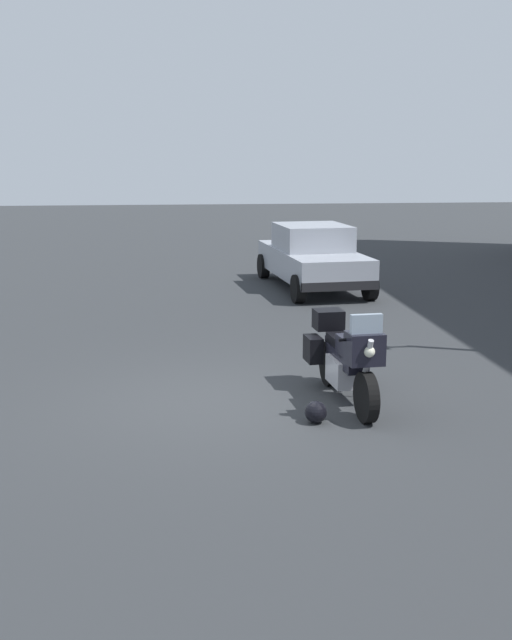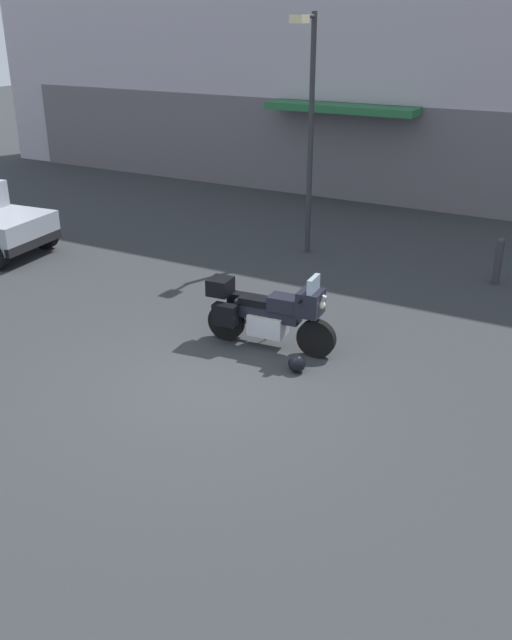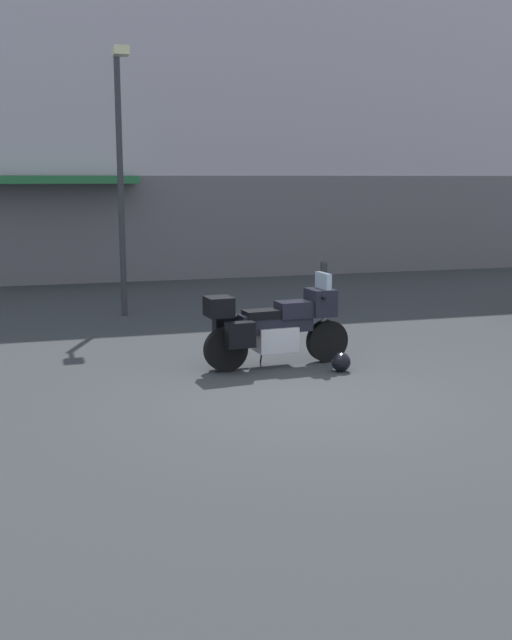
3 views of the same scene
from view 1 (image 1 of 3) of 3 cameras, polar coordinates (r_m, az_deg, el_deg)
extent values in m
plane|color=#2D3033|center=(10.70, -2.72, -5.93)|extent=(80.00, 80.00, 0.00)
cylinder|color=black|center=(9.92, 7.99, -5.57)|extent=(0.65, 0.19, 0.64)
cylinder|color=black|center=(11.39, 5.34, -3.16)|extent=(0.65, 0.19, 0.64)
cylinder|color=#B7B7BC|center=(9.81, 8.03, -3.14)|extent=(0.33, 0.10, 0.68)
cube|color=#B7B7BC|center=(10.66, 6.52, -3.71)|extent=(0.63, 0.45, 0.36)
cube|color=black|center=(10.60, 6.55, -2.46)|extent=(1.12, 0.37, 0.28)
cube|color=black|center=(10.27, 7.08, -1.90)|extent=(0.55, 0.38, 0.24)
cube|color=black|center=(10.75, 6.25, -1.47)|extent=(0.58, 0.35, 0.12)
cube|color=black|center=(9.86, 7.87, -2.04)|extent=(0.40, 0.47, 0.40)
cube|color=#8C9EAD|center=(9.75, 8.00, -0.39)|extent=(0.11, 0.41, 0.28)
sphere|color=#EAEACC|center=(9.70, 8.21, -2.29)|extent=(0.14, 0.14, 0.14)
cylinder|color=black|center=(9.91, 7.74, -1.37)|extent=(0.09, 0.62, 0.04)
cylinder|color=#B7B7BC|center=(11.30, 6.56, -3.42)|extent=(0.56, 0.14, 0.09)
cube|color=black|center=(11.30, 6.90, -1.96)|extent=(0.42, 0.23, 0.36)
cube|color=black|center=(11.14, 4.16, -2.11)|extent=(0.42, 0.23, 0.36)
cube|color=black|center=(11.34, 5.26, 0.05)|extent=(0.39, 0.43, 0.28)
cylinder|color=black|center=(10.92, 7.15, -4.80)|extent=(0.03, 0.13, 0.29)
sphere|color=black|center=(9.87, 4.36, -6.67)|extent=(0.28, 0.28, 0.28)
cube|color=#9EA3AD|center=(19.37, 4.12, 4.18)|extent=(4.65, 2.19, 0.64)
cube|color=#9EA3AD|center=(19.35, 4.11, 6.02)|extent=(2.05, 1.80, 0.60)
cube|color=#8C9EAD|center=(20.21, 3.41, 6.29)|extent=(0.21, 1.49, 0.51)
cube|color=#8C9EAD|center=(18.49, 4.88, 5.72)|extent=(0.21, 1.49, 0.48)
cube|color=black|center=(21.51, 2.50, 4.40)|extent=(0.29, 1.76, 0.20)
cube|color=black|center=(17.33, 6.11, 2.46)|extent=(0.29, 1.76, 0.20)
cylinder|color=black|center=(20.94, 0.54, 3.93)|extent=(0.66, 0.28, 0.64)
cylinder|color=black|center=(21.36, 4.96, 4.05)|extent=(0.66, 0.28, 0.64)
cylinder|color=black|center=(17.49, 3.07, 2.27)|extent=(0.66, 0.28, 0.64)
cylinder|color=black|center=(17.99, 8.26, 2.44)|extent=(0.66, 0.28, 0.64)
sphere|color=silver|center=(21.43, 1.22, 4.71)|extent=(0.14, 0.14, 0.14)
sphere|color=silver|center=(21.66, 3.72, 4.77)|extent=(0.14, 0.14, 0.14)
camera|label=2|loc=(8.75, -62.85, 17.51)|focal=38.98mm
camera|label=3|loc=(15.70, -38.02, 7.53)|focal=43.07mm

